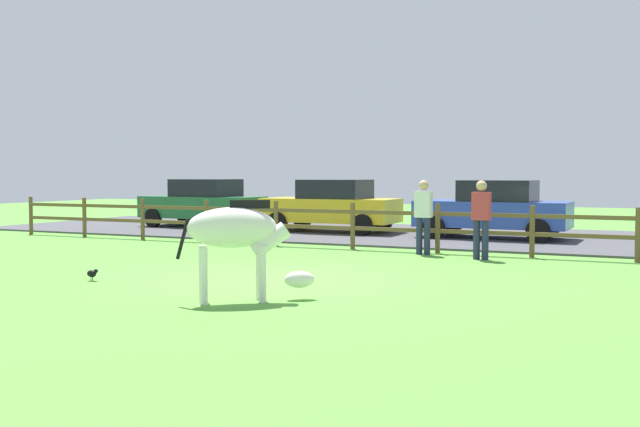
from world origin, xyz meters
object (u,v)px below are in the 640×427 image
object	(u,v)px
crow_on_grass	(92,273)
parked_car_green	(203,203)
parked_car_blue	(494,209)
visitor_left_of_tree	(423,213)
zebra	(238,235)
visitor_right_of_tree	(481,216)
parked_car_yellow	(332,205)

from	to	relation	value
crow_on_grass	parked_car_green	size ratio (longest dim) A/B	0.05
parked_car_blue	parked_car_green	world-z (taller)	same
crow_on_grass	visitor_left_of_tree	xyz separation A→B (m)	(3.85, 6.09, 0.78)
zebra	parked_car_blue	bearing A→B (deg)	83.05
zebra	parked_car_green	size ratio (longest dim) A/B	0.40
parked_car_green	visitor_left_of_tree	distance (m)	9.84
visitor_left_of_tree	visitor_right_of_tree	bearing A→B (deg)	-16.49
zebra	visitor_left_of_tree	world-z (taller)	visitor_left_of_tree
parked_car_blue	visitor_right_of_tree	world-z (taller)	visitor_right_of_tree
parked_car_blue	zebra	bearing A→B (deg)	-96.95
zebra	parked_car_green	world-z (taller)	parked_car_green
zebra	parked_car_blue	distance (m)	11.06
zebra	visitor_right_of_tree	world-z (taller)	visitor_right_of_tree
parked_car_green	parked_car_yellow	world-z (taller)	same
parked_car_blue	parked_car_yellow	size ratio (longest dim) A/B	1.01
parked_car_green	visitor_left_of_tree	world-z (taller)	visitor_left_of_tree
parked_car_blue	crow_on_grass	bearing A→B (deg)	-113.80
parked_car_green	parked_car_yellow	size ratio (longest dim) A/B	1.01
zebra	parked_car_yellow	distance (m)	11.66
crow_on_grass	parked_car_green	distance (m)	11.67
visitor_left_of_tree	parked_car_green	bearing A→B (deg)	152.99
crow_on_grass	parked_car_yellow	size ratio (longest dim) A/B	0.05
parked_car_yellow	visitor_right_of_tree	distance (m)	7.28
crow_on_grass	visitor_right_of_tree	distance (m)	7.75
zebra	visitor_left_of_tree	size ratio (longest dim) A/B	0.99
zebra	crow_on_grass	world-z (taller)	zebra
visitor_right_of_tree	parked_car_green	bearing A→B (deg)	154.30
visitor_left_of_tree	visitor_right_of_tree	world-z (taller)	same
parked_car_green	visitor_right_of_tree	size ratio (longest dim) A/B	2.47
crow_on_grass	visitor_left_of_tree	size ratio (longest dim) A/B	0.13
visitor_right_of_tree	visitor_left_of_tree	bearing A→B (deg)	163.51
visitor_right_of_tree	zebra	bearing A→B (deg)	-107.43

